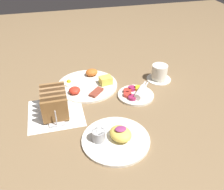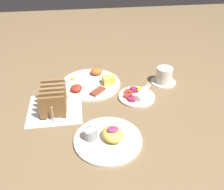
{
  "view_description": "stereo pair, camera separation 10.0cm",
  "coord_description": "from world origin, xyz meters",
  "px_view_note": "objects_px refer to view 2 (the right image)",
  "views": [
    {
      "loc": [
        -0.17,
        -0.81,
        0.64
      ],
      "look_at": [
        0.05,
        0.05,
        0.03
      ],
      "focal_mm": 40.0,
      "sensor_mm": 36.0,
      "label": 1
    },
    {
      "loc": [
        -0.07,
        -0.83,
        0.64
      ],
      "look_at": [
        0.05,
        0.05,
        0.03
      ],
      "focal_mm": 40.0,
      "sensor_mm": 36.0,
      "label": 2
    }
  ],
  "objects_px": {
    "plate_condiments": "(137,95)",
    "plate_breakfast": "(91,83)",
    "plate_foreground": "(107,138)",
    "toast_rack": "(53,99)",
    "coffee_cup": "(164,76)"
  },
  "relations": [
    {
      "from": "plate_condiments",
      "to": "toast_rack",
      "type": "height_order",
      "value": "toast_rack"
    },
    {
      "from": "plate_breakfast",
      "to": "plate_condiments",
      "type": "relative_size",
      "value": 1.76
    },
    {
      "from": "plate_breakfast",
      "to": "coffee_cup",
      "type": "relative_size",
      "value": 2.38
    },
    {
      "from": "toast_rack",
      "to": "coffee_cup",
      "type": "height_order",
      "value": "toast_rack"
    },
    {
      "from": "toast_rack",
      "to": "plate_breakfast",
      "type": "bearing_deg",
      "value": 46.62
    },
    {
      "from": "plate_breakfast",
      "to": "toast_rack",
      "type": "height_order",
      "value": "toast_rack"
    },
    {
      "from": "plate_condiments",
      "to": "toast_rack",
      "type": "bearing_deg",
      "value": -174.32
    },
    {
      "from": "toast_rack",
      "to": "plate_condiments",
      "type": "bearing_deg",
      "value": 5.68
    },
    {
      "from": "plate_breakfast",
      "to": "toast_rack",
      "type": "distance_m",
      "value": 0.24
    },
    {
      "from": "toast_rack",
      "to": "coffee_cup",
      "type": "xyz_separation_m",
      "value": [
        0.52,
        0.15,
        -0.02
      ]
    },
    {
      "from": "plate_foreground",
      "to": "toast_rack",
      "type": "bearing_deg",
      "value": 132.12
    },
    {
      "from": "plate_condiments",
      "to": "plate_breakfast",
      "type": "bearing_deg",
      "value": 144.86
    },
    {
      "from": "plate_condiments",
      "to": "plate_foreground",
      "type": "distance_m",
      "value": 0.3
    },
    {
      "from": "plate_foreground",
      "to": "toast_rack",
      "type": "relative_size",
      "value": 1.36
    },
    {
      "from": "plate_condiments",
      "to": "plate_foreground",
      "type": "bearing_deg",
      "value": -123.64
    }
  ]
}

